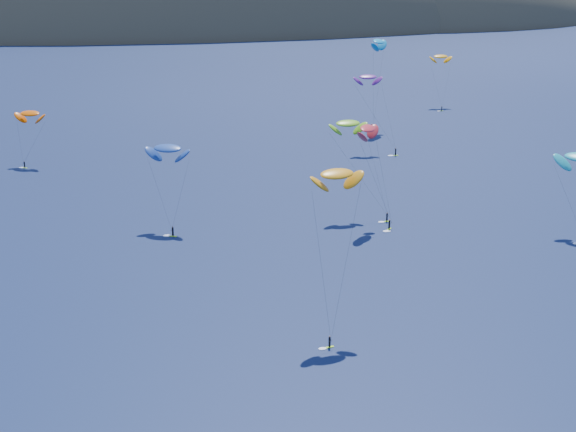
# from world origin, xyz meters

# --- Properties ---
(island) EXTENTS (730.00, 300.00, 210.00)m
(island) POSITION_xyz_m (39.40, 562.36, -10.74)
(island) COLOR #3D3526
(island) RESTS_ON ground
(kitesurfer_1) EXTENTS (9.02, 8.89, 15.21)m
(kitesurfer_1) POSITION_xyz_m (-56.05, 161.53, 12.90)
(kitesurfer_1) COLOR #AEF71B
(kitesurfer_1) RESTS_ON ground
(kitesurfer_2) EXTENTS (8.45, 11.68, 24.86)m
(kitesurfer_2) POSITION_xyz_m (-5.27, 57.51, 22.61)
(kitesurfer_2) COLOR #AEF71B
(kitesurfer_2) RESTS_ON ground
(kitesurfer_3) EXTENTS (10.77, 11.09, 20.96)m
(kitesurfer_3) POSITION_xyz_m (11.24, 106.71, 18.73)
(kitesurfer_3) COLOR #AEF71B
(kitesurfer_3) RESTS_ON ground
(kitesurfer_4) EXTENTS (9.07, 9.90, 28.57)m
(kitesurfer_4) POSITION_xyz_m (43.38, 182.70, 25.94)
(kitesurfer_4) COLOR #AEF71B
(kitesurfer_4) RESTS_ON ground
(kitesurfer_6) EXTENTS (9.91, 12.37, 21.73)m
(kitesurfer_6) POSITION_xyz_m (32.17, 158.02, 19.56)
(kitesurfer_6) COLOR #AEF71B
(kitesurfer_6) RESTS_ON ground
(kitesurfer_9) EXTENTS (7.83, 11.04, 21.42)m
(kitesurfer_9) POSITION_xyz_m (13.11, 99.45, 19.16)
(kitesurfer_9) COLOR #AEF71B
(kitesurfer_9) RESTS_ON ground
(kitesurfer_10) EXTENTS (9.72, 12.49, 18.00)m
(kitesurfer_10) POSITION_xyz_m (-25.64, 106.71, 15.50)
(kitesurfer_10) COLOR #AEF71B
(kitesurfer_10) RESTS_ON ground
(kitesurfer_11) EXTENTS (7.89, 13.45, 18.82)m
(kitesurfer_11) POSITION_xyz_m (76.38, 212.78, 16.67)
(kitesurfer_11) COLOR #AEF71B
(kitesurfer_11) RESTS_ON ground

